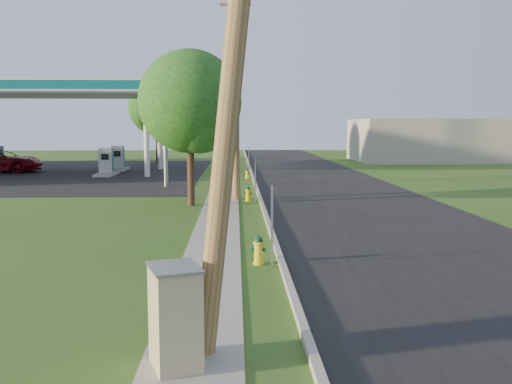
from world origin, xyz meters
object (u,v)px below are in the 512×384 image
fuel_pump_ne (106,165)px  hydrant_far (247,174)px  hydrant_near (258,250)px  utility_pole_mid (236,92)px  fuel_pump_se (118,161)px  price_pylon (164,88)px  tree_verge (192,106)px  tree_lot (158,110)px  hydrant_mid (248,194)px  utility_pole_far (236,107)px  utility_cabinet (175,317)px  car_red (0,161)px  utility_pole_near (236,27)px

fuel_pump_ne → hydrant_far: fuel_pump_ne is taller
hydrant_near → fuel_pump_ne: bearing=110.3°
utility_pole_mid → fuel_pump_se: 19.65m
price_pylon → tree_verge: bearing=-74.7°
utility_pole_mid → tree_verge: (-1.84, -2.04, -0.70)m
hydrant_near → tree_lot: bearing=101.3°
tree_verge → hydrant_mid: size_ratio=9.52×
utility_pole_far → fuel_pump_se: 9.84m
fuel_pump_ne → utility_cabinet: size_ratio=2.16×
fuel_pump_ne → utility_cabinet: bearing=-75.7°
price_pylon → hydrant_far: 8.35m
hydrant_far → price_pylon: bearing=-134.2°
tree_verge → price_pylon: bearing=105.3°
hydrant_far → car_red: size_ratio=0.12×
utility_cabinet → car_red: car_red is taller
utility_pole_near → hydrant_mid: (0.54, 17.43, -4.46)m
utility_cabinet → price_pylon: bearing=97.2°
fuel_pump_se → utility_pole_near: bearing=-75.7°
utility_pole_near → utility_pole_far: bearing=90.0°
fuel_pump_se → hydrant_far: 11.75m
tree_lot → utility_cabinet: (5.99, -43.05, -4.05)m
utility_cabinet → tree_verge: bearing=93.3°
hydrant_far → car_red: 18.82m
hydrant_near → hydrant_far: 22.70m
fuel_pump_ne → tree_lot: size_ratio=0.43×
utility_pole_near → hydrant_far: utility_pole_near is taller
utility_pole_mid → fuel_pump_ne: (-8.90, 13.00, -4.23)m
hydrant_far → tree_verge: bearing=-101.7°
fuel_pump_ne → hydrant_mid: fuel_pump_ne is taller
utility_pole_mid → hydrant_far: 11.26m
fuel_pump_se → hydrant_near: size_ratio=4.34×
utility_pole_near → tree_lot: size_ratio=1.27×
utility_pole_near → tree_verge: bearing=96.6°
tree_verge → utility_cabinet: tree_verge is taller
hydrant_near → hydrant_mid: hydrant_near is taller
utility_pole_near → fuel_pump_se: size_ratio=2.96×
utility_pole_near → tree_lot: bearing=99.2°
hydrant_mid → utility_cabinet: 17.98m
utility_pole_far → price_pylon: 13.11m
utility_pole_near → tree_lot: 43.11m
tree_verge → hydrant_near: bearing=-77.2°
price_pylon → hydrant_near: size_ratio=9.28×
utility_pole_far → utility_cabinet: utility_pole_far is taller
fuel_pump_ne → car_red: fuel_pump_ne is taller
utility_cabinet → utility_pole_far: bearing=88.6°
hydrant_near → car_red: size_ratio=0.12×
utility_pole_near → car_red: bearing=116.9°
utility_pole_near → price_pylon: size_ratio=1.38×
utility_pole_near → car_red: utility_pole_near is taller
fuel_pump_ne → fuel_pump_se: size_ratio=1.00×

